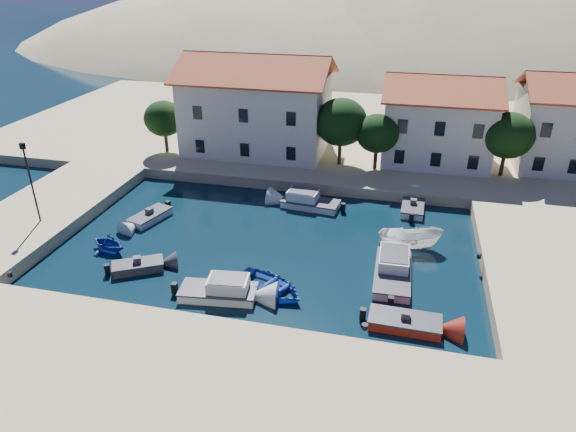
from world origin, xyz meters
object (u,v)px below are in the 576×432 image
object	(u,v)px
building_left	(257,102)
lamppost	(29,175)
building_mid	(439,118)
building_right	(572,121)
cabin_cruiser_south	(218,290)
boat_east	(409,249)
rowboat_south	(270,291)
cabin_cruiser_east	(393,272)

from	to	relation	value
building_left	lamppost	world-z (taller)	building_left
building_mid	building_right	size ratio (longest dim) A/B	1.11
building_right	lamppost	distance (m)	46.98
cabin_cruiser_south	boat_east	distance (m)	14.51
lamppost	rowboat_south	bearing A→B (deg)	-10.52
rowboat_south	boat_east	size ratio (longest dim) A/B	1.08
rowboat_south	cabin_cruiser_east	xyz separation A→B (m)	(7.51, 3.39, 0.48)
rowboat_south	lamppost	bearing A→B (deg)	105.66
cabin_cruiser_east	boat_east	distance (m)	4.31
building_left	cabin_cruiser_south	size ratio (longest dim) A/B	2.95
building_left	cabin_cruiser_east	size ratio (longest dim) A/B	2.53
building_left	lamppost	distance (m)	23.10
building_left	boat_east	size ratio (longest dim) A/B	3.17
cabin_cruiser_east	boat_east	xyz separation A→B (m)	(1.00, 4.16, -0.48)
building_left	cabin_cruiser_south	xyz separation A→B (m)	(4.71, -24.89, -5.46)
building_right	lamppost	size ratio (longest dim) A/B	1.52
building_mid	lamppost	world-z (taller)	building_mid
building_left	building_right	bearing A→B (deg)	3.81
building_right	lamppost	xyz separation A→B (m)	(-41.50, -22.00, -0.72)
building_right	cabin_cruiser_south	distance (m)	37.25
boat_east	cabin_cruiser_east	bearing A→B (deg)	155.61
building_mid	cabin_cruiser_east	world-z (taller)	building_mid
building_left	rowboat_south	xyz separation A→B (m)	(7.67, -23.56, -5.94)
building_left	rowboat_south	distance (m)	25.48
building_mid	cabin_cruiser_south	bearing A→B (deg)	-117.17
cabin_cruiser_south	rowboat_south	bearing A→B (deg)	17.11
cabin_cruiser_south	cabin_cruiser_east	distance (m)	11.48
cabin_cruiser_east	building_left	bearing A→B (deg)	35.91
building_right	rowboat_south	xyz separation A→B (m)	(-22.33, -25.56, -5.47)
cabin_cruiser_east	boat_east	world-z (taller)	cabin_cruiser_east
building_mid	boat_east	world-z (taller)	building_mid
building_left	lamppost	bearing A→B (deg)	-119.90
building_left	building_right	xyz separation A→B (m)	(30.00, 2.00, -0.46)
building_right	building_left	bearing A→B (deg)	-176.19
building_right	lamppost	world-z (taller)	building_right
building_mid	cabin_cruiser_south	distance (m)	29.48
building_left	building_right	distance (m)	30.07
building_left	lamppost	size ratio (longest dim) A/B	2.36
lamppost	boat_east	bearing A→B (deg)	8.20
building_left	cabin_cruiser_south	distance (m)	25.91
building_left	building_mid	bearing A→B (deg)	3.18
building_left	boat_east	xyz separation A→B (m)	(16.18, -16.01, -5.94)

